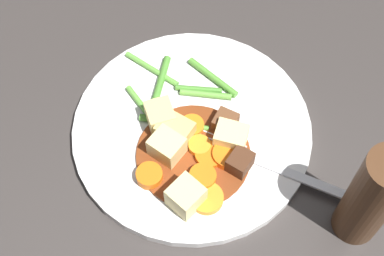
{
  "coord_description": "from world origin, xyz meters",
  "views": [
    {
      "loc": [
        0.32,
        -0.01,
        0.58
      ],
      "look_at": [
        0.0,
        0.0,
        0.01
      ],
      "focal_mm": 54.62,
      "sensor_mm": 36.0,
      "label": 1
    }
  ],
  "objects_px": {
    "potato_chunk_3": "(186,197)",
    "fork": "(262,162)",
    "potato_chunk_2": "(231,137)",
    "pepper_mill": "(371,198)",
    "dinner_plate": "(192,131)",
    "carrot_slice_2": "(149,176)",
    "carrot_slice_4": "(203,177)",
    "carrot_slice_5": "(199,146)",
    "carrot_slice_0": "(209,155)",
    "potato_chunk_1": "(167,147)",
    "meat_chunk_0": "(240,163)",
    "potato_chunk_4": "(160,116)",
    "potato_chunk_0": "(175,132)",
    "carrot_slice_3": "(227,155)",
    "carrot_slice_6": "(207,198)",
    "meat_chunk_1": "(226,126)",
    "carrot_slice_1": "(189,125)"
  },
  "relations": [
    {
      "from": "meat_chunk_1",
      "to": "carrot_slice_2",
      "type": "bearing_deg",
      "value": -56.88
    },
    {
      "from": "potato_chunk_2",
      "to": "pepper_mill",
      "type": "bearing_deg",
      "value": 52.12
    },
    {
      "from": "carrot_slice_3",
      "to": "potato_chunk_2",
      "type": "bearing_deg",
      "value": 165.06
    },
    {
      "from": "potato_chunk_1",
      "to": "carrot_slice_2",
      "type": "bearing_deg",
      "value": -33.83
    },
    {
      "from": "meat_chunk_0",
      "to": "fork",
      "type": "height_order",
      "value": "meat_chunk_0"
    },
    {
      "from": "carrot_slice_5",
      "to": "potato_chunk_2",
      "type": "bearing_deg",
      "value": 99.42
    },
    {
      "from": "meat_chunk_0",
      "to": "pepper_mill",
      "type": "height_order",
      "value": "pepper_mill"
    },
    {
      "from": "meat_chunk_1",
      "to": "potato_chunk_0",
      "type": "bearing_deg",
      "value": -83.25
    },
    {
      "from": "carrot_slice_5",
      "to": "fork",
      "type": "xyz_separation_m",
      "value": [
        0.02,
        0.07,
        -0.0
      ]
    },
    {
      "from": "carrot_slice_2",
      "to": "carrot_slice_4",
      "type": "relative_size",
      "value": 0.98
    },
    {
      "from": "potato_chunk_0",
      "to": "meat_chunk_0",
      "type": "bearing_deg",
      "value": 59.5
    },
    {
      "from": "potato_chunk_1",
      "to": "potato_chunk_3",
      "type": "xyz_separation_m",
      "value": [
        0.06,
        0.02,
        0.0
      ]
    },
    {
      "from": "potato_chunk_2",
      "to": "pepper_mill",
      "type": "height_order",
      "value": "pepper_mill"
    },
    {
      "from": "carrot_slice_6",
      "to": "potato_chunk_1",
      "type": "relative_size",
      "value": 1.06
    },
    {
      "from": "carrot_slice_6",
      "to": "meat_chunk_1",
      "type": "bearing_deg",
      "value": 162.94
    },
    {
      "from": "potato_chunk_3",
      "to": "pepper_mill",
      "type": "distance_m",
      "value": 0.18
    },
    {
      "from": "dinner_plate",
      "to": "fork",
      "type": "bearing_deg",
      "value": 57.53
    },
    {
      "from": "potato_chunk_4",
      "to": "fork",
      "type": "bearing_deg",
      "value": 62.97
    },
    {
      "from": "pepper_mill",
      "to": "potato_chunk_4",
      "type": "bearing_deg",
      "value": -121.93
    },
    {
      "from": "carrot_slice_5",
      "to": "potato_chunk_3",
      "type": "relative_size",
      "value": 0.76
    },
    {
      "from": "carrot_slice_6",
      "to": "potato_chunk_1",
      "type": "height_order",
      "value": "potato_chunk_1"
    },
    {
      "from": "meat_chunk_0",
      "to": "meat_chunk_1",
      "type": "distance_m",
      "value": 0.05
    },
    {
      "from": "carrot_slice_0",
      "to": "potato_chunk_2",
      "type": "bearing_deg",
      "value": 125.08
    },
    {
      "from": "carrot_slice_3",
      "to": "carrot_slice_2",
      "type": "bearing_deg",
      "value": -76.38
    },
    {
      "from": "carrot_slice_2",
      "to": "potato_chunk_1",
      "type": "bearing_deg",
      "value": 146.17
    },
    {
      "from": "carrot_slice_3",
      "to": "pepper_mill",
      "type": "relative_size",
      "value": 0.23
    },
    {
      "from": "carrot_slice_3",
      "to": "potato_chunk_4",
      "type": "bearing_deg",
      "value": -123.83
    },
    {
      "from": "potato_chunk_3",
      "to": "fork",
      "type": "distance_m",
      "value": 0.09
    },
    {
      "from": "potato_chunk_1",
      "to": "fork",
      "type": "bearing_deg",
      "value": 81.06
    },
    {
      "from": "carrot_slice_0",
      "to": "carrot_slice_3",
      "type": "relative_size",
      "value": 0.96
    },
    {
      "from": "dinner_plate",
      "to": "potato_chunk_0",
      "type": "height_order",
      "value": "potato_chunk_0"
    },
    {
      "from": "dinner_plate",
      "to": "carrot_slice_1",
      "type": "xyz_separation_m",
      "value": [
        -0.0,
        -0.0,
        0.01
      ]
    },
    {
      "from": "carrot_slice_2",
      "to": "potato_chunk_3",
      "type": "relative_size",
      "value": 0.88
    },
    {
      "from": "potato_chunk_0",
      "to": "potato_chunk_3",
      "type": "relative_size",
      "value": 1.13
    },
    {
      "from": "dinner_plate",
      "to": "carrot_slice_0",
      "type": "height_order",
      "value": "carrot_slice_0"
    },
    {
      "from": "carrot_slice_6",
      "to": "potato_chunk_2",
      "type": "distance_m",
      "value": 0.07
    },
    {
      "from": "potato_chunk_0",
      "to": "potato_chunk_2",
      "type": "height_order",
      "value": "potato_chunk_0"
    },
    {
      "from": "carrot_slice_0",
      "to": "carrot_slice_2",
      "type": "height_order",
      "value": "carrot_slice_2"
    },
    {
      "from": "carrot_slice_4",
      "to": "potato_chunk_4",
      "type": "bearing_deg",
      "value": -148.98
    },
    {
      "from": "potato_chunk_0",
      "to": "carrot_slice_2",
      "type": "bearing_deg",
      "value": -30.57
    },
    {
      "from": "carrot_slice_5",
      "to": "carrot_slice_6",
      "type": "relative_size",
      "value": 0.69
    },
    {
      "from": "potato_chunk_1",
      "to": "meat_chunk_0",
      "type": "xyz_separation_m",
      "value": [
        0.02,
        0.08,
        -0.0
      ]
    },
    {
      "from": "carrot_slice_5",
      "to": "fork",
      "type": "height_order",
      "value": "carrot_slice_5"
    },
    {
      "from": "carrot_slice_2",
      "to": "carrot_slice_3",
      "type": "height_order",
      "value": "same"
    },
    {
      "from": "potato_chunk_4",
      "to": "pepper_mill",
      "type": "relative_size",
      "value": 0.22
    },
    {
      "from": "potato_chunk_0",
      "to": "potato_chunk_1",
      "type": "xyz_separation_m",
      "value": [
        0.02,
        -0.01,
        0.0
      ]
    },
    {
      "from": "carrot_slice_4",
      "to": "fork",
      "type": "distance_m",
      "value": 0.07
    },
    {
      "from": "carrot_slice_0",
      "to": "carrot_slice_4",
      "type": "distance_m",
      "value": 0.03
    },
    {
      "from": "carrot_slice_2",
      "to": "carrot_slice_4",
      "type": "xyz_separation_m",
      "value": [
        0.0,
        0.06,
        -0.0
      ]
    },
    {
      "from": "carrot_slice_1",
      "to": "carrot_slice_2",
      "type": "bearing_deg",
      "value": -35.93
    }
  ]
}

